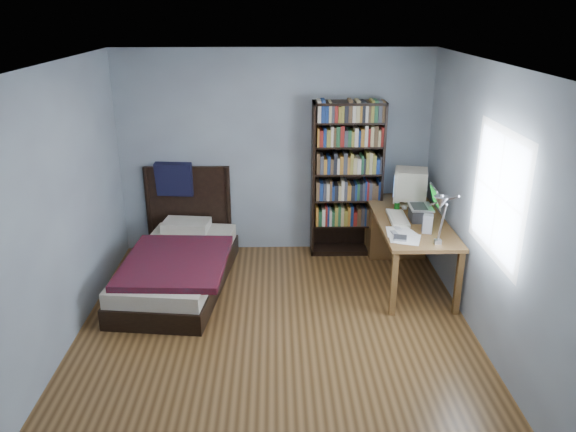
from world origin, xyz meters
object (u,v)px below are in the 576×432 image
object	(u,v)px
speaker	(428,224)
desk	(399,227)
soda_can	(397,207)
bed	(179,262)
keyboard	(398,218)
crt_monitor	(409,185)
laptop	(422,211)
bookshelf	(347,180)
desk_lamp	(441,207)

from	to	relation	value
speaker	desk	bearing A→B (deg)	114.37
soda_can	bed	xyz separation A→B (m)	(-2.48, -0.27, -0.53)
soda_can	keyboard	bearing A→B (deg)	-98.96
crt_monitor	speaker	distance (m)	0.89
desk	laptop	bearing A→B (deg)	-79.31
desk	bed	distance (m)	2.65
soda_can	bookshelf	bearing A→B (deg)	134.21
laptop	soda_can	distance (m)	0.35
crt_monitor	keyboard	xyz separation A→B (m)	(-0.23, -0.50, -0.23)
laptop	keyboard	bearing A→B (deg)	174.20
crt_monitor	bookshelf	xyz separation A→B (m)	(-0.70, 0.28, -0.02)
laptop	soda_can	xyz separation A→B (m)	(-0.22, 0.27, -0.05)
laptop	desk_lamp	size ratio (longest dim) A/B	0.59
keyboard	bookshelf	size ratio (longest dim) A/B	0.26
speaker	bed	xyz separation A→B (m)	(-2.67, 0.36, -0.57)
keyboard	soda_can	distance (m)	0.25
desk_lamp	speaker	xyz separation A→B (m)	(0.10, 0.69, -0.44)
keyboard	bookshelf	distance (m)	0.94
desk	speaker	bearing A→B (deg)	-85.09
desk	laptop	size ratio (longest dim) A/B	4.51
laptop	desk_lamp	bearing A→B (deg)	-96.81
laptop	bookshelf	world-z (taller)	bookshelf
bed	desk_lamp	bearing A→B (deg)	-22.21
keyboard	soda_can	bearing A→B (deg)	83.31
keyboard	soda_can	xyz separation A→B (m)	(0.04, 0.25, 0.04)
desk	speaker	size ratio (longest dim) A/B	9.05
speaker	bed	world-z (taller)	bed
desk_lamp	bookshelf	xyz separation A→B (m)	(-0.61, 1.85, -0.31)
speaker	bookshelf	size ratio (longest dim) A/B	0.10
desk_lamp	bed	xyz separation A→B (m)	(-2.57, 1.05, -1.01)
crt_monitor	desk_lamp	xyz separation A→B (m)	(-0.10, -1.57, 0.29)
keyboard	desk_lamp	bearing A→B (deg)	-80.84
laptop	bookshelf	xyz separation A→B (m)	(-0.73, 0.80, 0.12)
desk_lamp	keyboard	distance (m)	1.20
laptop	speaker	xyz separation A→B (m)	(-0.03, -0.36, -0.01)
crt_monitor	keyboard	distance (m)	0.59
speaker	crt_monitor	bearing A→B (deg)	109.51
speaker	bed	distance (m)	2.75
soda_can	desk_lamp	bearing A→B (deg)	-86.07
bookshelf	laptop	bearing A→B (deg)	-47.65
desk_lamp	soda_can	world-z (taller)	desk_lamp
speaker	soda_can	xyz separation A→B (m)	(-0.19, 0.63, -0.04)
desk_lamp	bed	distance (m)	2.95
crt_monitor	soda_can	distance (m)	0.37
desk	crt_monitor	bearing A→B (deg)	-25.00
crt_monitor	soda_can	size ratio (longest dim) A/B	4.00
laptop	keyboard	world-z (taller)	laptop
crt_monitor	bookshelf	bearing A→B (deg)	158.36
speaker	bookshelf	bearing A→B (deg)	140.76
crt_monitor	speaker	xyz separation A→B (m)	(0.00, -0.88, -0.15)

